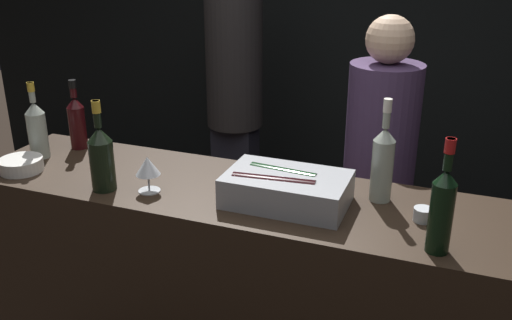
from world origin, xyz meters
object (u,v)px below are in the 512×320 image
at_px(person_blond_tee, 378,172).
at_px(red_wine_bottle_burgundy, 442,207).
at_px(bowl_white, 21,164).
at_px(wine_glass, 148,167).
at_px(red_wine_bottle_black_foil, 77,120).
at_px(person_in_hoodie, 235,96).
at_px(candle_votive, 423,214).
at_px(rose_wine_bottle, 37,128).
at_px(white_wine_bottle, 383,161).
at_px(ice_bin_with_bottles, 285,188).
at_px(champagne_bottle, 101,156).

bearing_deg(person_blond_tee, red_wine_bottle_burgundy, 70.30).
xyz_separation_m(bowl_white, person_blond_tee, (1.29, 0.86, -0.18)).
bearing_deg(wine_glass, person_blond_tee, 49.83).
bearing_deg(red_wine_bottle_black_foil, red_wine_bottle_burgundy, -12.71).
bearing_deg(person_in_hoodie, candle_votive, -79.64).
relative_size(wine_glass, person_in_hoodie, 0.07).
xyz_separation_m(wine_glass, candle_votive, (0.97, 0.12, -0.07)).
distance_m(candle_votive, rose_wine_bottle, 1.58).
bearing_deg(candle_votive, person_blond_tee, 109.39).
height_order(wine_glass, white_wine_bottle, white_wine_bottle).
bearing_deg(person_in_hoodie, ice_bin_with_bottles, -93.35).
relative_size(bowl_white, rose_wine_bottle, 0.52).
distance_m(wine_glass, candle_votive, 0.98).
relative_size(bowl_white, red_wine_bottle_burgundy, 0.47).
bearing_deg(candle_votive, red_wine_bottle_black_foil, 173.57).
distance_m(ice_bin_with_bottles, white_wine_bottle, 0.35).
relative_size(white_wine_bottle, person_blond_tee, 0.23).
bearing_deg(person_blond_tee, rose_wine_bottle, -10.72).
distance_m(candle_votive, champagne_bottle, 1.15).
distance_m(red_wine_bottle_black_foil, champagne_bottle, 0.49).
bearing_deg(rose_wine_bottle, white_wine_bottle, 3.88).
height_order(candle_votive, champagne_bottle, champagne_bottle).
xyz_separation_m(candle_votive, white_wine_bottle, (-0.16, 0.11, 0.12)).
height_order(red_wine_bottle_black_foil, red_wine_bottle_burgundy, red_wine_bottle_burgundy).
distance_m(ice_bin_with_bottles, wine_glass, 0.51).
bearing_deg(rose_wine_bottle, champagne_bottle, -21.93).
relative_size(person_in_hoodie, person_blond_tee, 1.12).
relative_size(red_wine_bottle_black_foil, person_blond_tee, 0.19).
relative_size(red_wine_bottle_burgundy, person_in_hoodie, 0.20).
bearing_deg(red_wine_bottle_black_foil, person_blond_tee, 24.12).
bearing_deg(candle_votive, white_wine_bottle, 144.96).
distance_m(bowl_white, red_wine_bottle_burgundy, 1.61).
distance_m(ice_bin_with_bottles, candle_votive, 0.47).
bearing_deg(red_wine_bottle_black_foil, champagne_bottle, -42.62).
bearing_deg(bowl_white, ice_bin_with_bottles, 5.27).
bearing_deg(wine_glass, candle_votive, 7.13).
bearing_deg(wine_glass, champagne_bottle, -165.62).
relative_size(candle_votive, white_wine_bottle, 0.17).
relative_size(ice_bin_with_bottles, candle_votive, 6.81).
bearing_deg(rose_wine_bottle, wine_glass, -12.64).
relative_size(wine_glass, red_wine_bottle_black_foil, 0.44).
relative_size(red_wine_bottle_black_foil, red_wine_bottle_burgundy, 0.85).
height_order(wine_glass, red_wine_bottle_burgundy, red_wine_bottle_burgundy).
relative_size(ice_bin_with_bottles, person_in_hoodie, 0.23).
distance_m(red_wine_bottle_burgundy, rose_wine_bottle, 1.65).
height_order(red_wine_bottle_burgundy, person_in_hoodie, person_in_hoodie).
relative_size(candle_votive, person_in_hoodie, 0.03).
relative_size(bowl_white, wine_glass, 1.25).
relative_size(white_wine_bottle, person_in_hoodie, 0.20).
height_order(ice_bin_with_bottles, red_wine_bottle_burgundy, red_wine_bottle_burgundy).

